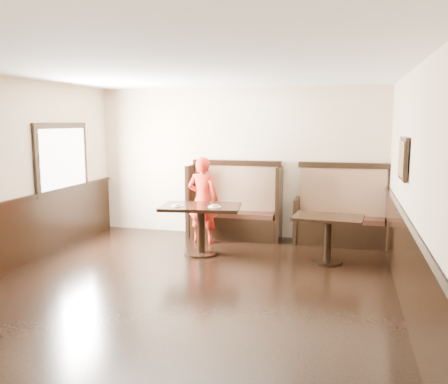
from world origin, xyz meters
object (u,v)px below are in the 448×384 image
(booth_neighbor, at_px, (341,217))
(table_main, at_px, (201,217))
(table_neighbor, at_px, (328,228))
(booth_main, at_px, (235,210))
(child, at_px, (203,200))

(booth_neighbor, height_order, table_main, booth_neighbor)
(table_neighbor, bearing_deg, booth_main, 151.43)
(child, bearing_deg, booth_main, -129.05)
(table_neighbor, bearing_deg, table_main, -172.27)
(child, bearing_deg, table_main, 107.63)
(table_main, bearing_deg, booth_main, 70.24)
(booth_neighbor, height_order, child, child)
(table_main, relative_size, child, 0.88)
(booth_neighbor, bearing_deg, table_neighbor, -98.79)
(booth_neighbor, relative_size, child, 1.06)
(booth_neighbor, bearing_deg, table_main, -150.20)
(child, bearing_deg, table_neighbor, 166.03)
(booth_main, distance_m, table_main, 1.31)
(table_neighbor, bearing_deg, booth_neighbor, 87.02)
(booth_main, relative_size, table_neighbor, 1.58)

